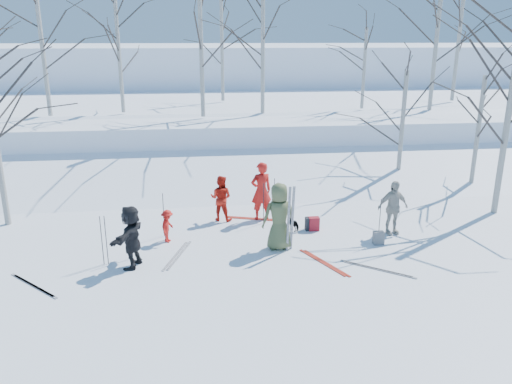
{
  "coord_description": "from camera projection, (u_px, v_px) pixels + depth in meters",
  "views": [
    {
      "loc": [
        -1.67,
        -12.57,
        5.7
      ],
      "look_at": [
        0.0,
        1.5,
        1.3
      ],
      "focal_mm": 35.0,
      "sensor_mm": 36.0,
      "label": 1
    }
  ],
  "objects": [
    {
      "name": "ski_pair_b",
      "position": [
        177.0,
        255.0,
        13.61
      ],
      "size": [
        1.29,
        2.02,
        0.02
      ],
      "primitive_type": null,
      "rotation": [
        0.0,
        0.0,
        -0.31
      ],
      "color": "silver",
      "rests_on": "ground"
    },
    {
      "name": "ski_pole_d",
      "position": [
        380.0,
        221.0,
        14.28
      ],
      "size": [
        0.02,
        0.02,
        1.34
      ],
      "primitive_type": "cylinder",
      "color": "black",
      "rests_on": "ground"
    },
    {
      "name": "ski_pair_c",
      "position": [
        324.0,
        263.0,
        13.17
      ],
      "size": [
        1.64,
        2.05,
        0.02
      ],
      "primitive_type": null,
      "rotation": [
        0.0,
        0.0,
        0.43
      ],
      "color": "#A92818",
      "rests_on": "ground"
    },
    {
      "name": "skier_red_north",
      "position": [
        261.0,
        191.0,
        16.1
      ],
      "size": [
        0.78,
        0.61,
        1.91
      ],
      "primitive_type": "imported",
      "rotation": [
        0.0,
        0.0,
        3.37
      ],
      "color": "red",
      "rests_on": "ground"
    },
    {
      "name": "ski_pole_a",
      "position": [
        274.0,
        198.0,
        16.31
      ],
      "size": [
        0.02,
        0.02,
        1.34
      ],
      "primitive_type": "cylinder",
      "color": "black",
      "rests_on": "ground"
    },
    {
      "name": "ski_pair_d",
      "position": [
        255.0,
        219.0,
        16.35
      ],
      "size": [
        1.31,
        2.02,
        0.02
      ],
      "primitive_type": null,
      "rotation": [
        0.0,
        0.0,
        1.26
      ],
      "color": "#A92818",
      "rests_on": "ground"
    },
    {
      "name": "ski_pole_c",
      "position": [
        164.0,
        215.0,
        14.78
      ],
      "size": [
        0.02,
        0.02,
        1.34
      ],
      "primitive_type": "cylinder",
      "color": "black",
      "rests_on": "ground"
    },
    {
      "name": "skier_grey_west",
      "position": [
        131.0,
        237.0,
        12.74
      ],
      "size": [
        0.94,
        1.62,
        1.66
      ],
      "primitive_type": "imported",
      "rotation": [
        0.0,
        0.0,
        4.4
      ],
      "color": "black",
      "rests_on": "ground"
    },
    {
      "name": "ground",
      "position": [
        262.0,
        253.0,
        13.8
      ],
      "size": [
        120.0,
        120.0,
        0.0
      ],
      "primitive_type": "plane",
      "color": "white",
      "rests_on": "ground"
    },
    {
      "name": "ski_pole_b",
      "position": [
        102.0,
        241.0,
        12.9
      ],
      "size": [
        0.02,
        0.02,
        1.34
      ],
      "primitive_type": "cylinder",
      "color": "black",
      "rests_on": "ground"
    },
    {
      "name": "upright_ski_right",
      "position": [
        292.0,
        218.0,
        13.69
      ],
      "size": [
        0.1,
        0.23,
        1.89
      ],
      "primitive_type": "cube",
      "rotation": [
        0.1,
        0.0,
        0.14
      ],
      "color": "silver",
      "rests_on": "ground"
    },
    {
      "name": "skier_red_seated",
      "position": [
        168.0,
        226.0,
        14.41
      ],
      "size": [
        0.53,
        0.71,
        0.97
      ],
      "primitive_type": "imported",
      "rotation": [
        0.0,
        0.0,
        1.26
      ],
      "color": "red",
      "rests_on": "ground"
    },
    {
      "name": "ski_pair_a",
      "position": [
        34.0,
        286.0,
        11.95
      ],
      "size": [
        2.1,
        2.1,
        0.02
      ],
      "primitive_type": null,
      "rotation": [
        0.0,
        0.0,
        0.79
      ],
      "color": "silver",
      "rests_on": "ground"
    },
    {
      "name": "ski_pole_e",
      "position": [
        129.0,
        236.0,
        13.22
      ],
      "size": [
        0.02,
        0.02,
        1.34
      ],
      "primitive_type": "cylinder",
      "color": "black",
      "rests_on": "ground"
    },
    {
      "name": "snow_plateau",
      "position": [
        225.0,
        120.0,
        29.62
      ],
      "size": [
        70.0,
        18.0,
        2.2
      ],
      "primitive_type": "cube",
      "color": "white",
      "rests_on": "ground"
    },
    {
      "name": "far_hill",
      "position": [
        213.0,
        76.0,
        49.24
      ],
      "size": [
        90.0,
        30.0,
        6.0
      ],
      "primitive_type": "cube",
      "color": "white",
      "rests_on": "ground"
    },
    {
      "name": "skier_redor_behind",
      "position": [
        221.0,
        198.0,
        16.06
      ],
      "size": [
        0.88,
        0.79,
        1.49
      ],
      "primitive_type": "imported",
      "rotation": [
        0.0,
        0.0,
        2.77
      ],
      "color": "red",
      "rests_on": "ground"
    },
    {
      "name": "ski_pole_g",
      "position": [
        106.0,
        240.0,
        12.92
      ],
      "size": [
        0.02,
        0.02,
        1.34
      ],
      "primitive_type": "cylinder",
      "color": "black",
      "rests_on": "ground"
    },
    {
      "name": "birch_plateau_i",
      "position": [
        119.0,
        57.0,
        23.64
      ],
      "size": [
        4.24,
        4.24,
        5.2
      ],
      "primitive_type": null,
      "color": "silver",
      "rests_on": "snow_plateau"
    },
    {
      "name": "backpack_dark",
      "position": [
        311.0,
        224.0,
        15.38
      ],
      "size": [
        0.34,
        0.24,
        0.4
      ],
      "primitive_type": "cube",
      "color": "black",
      "rests_on": "ground"
    },
    {
      "name": "birch_plateau_d",
      "position": [
        436.0,
        42.0,
        24.14
      ],
      "size": [
        5.22,
        5.22,
        6.61
      ],
      "primitive_type": null,
      "color": "silver",
      "rests_on": "snow_plateau"
    },
    {
      "name": "birch_plateau_e",
      "position": [
        263.0,
        52.0,
        23.26
      ],
      "size": [
        4.56,
        4.56,
        5.66
      ],
      "primitive_type": null,
      "color": "silver",
      "rests_on": "snow_plateau"
    },
    {
      "name": "skier_olive_center",
      "position": [
        279.0,
        216.0,
        13.82
      ],
      "size": [
        1.0,
        0.71,
        1.91
      ],
      "primitive_type": "imported",
      "rotation": [
        0.0,
        0.0,
        3.26
      ],
      "color": "#4A5533",
      "rests_on": "ground"
    },
    {
      "name": "ski_pole_f",
      "position": [
        264.0,
        203.0,
        15.79
      ],
      "size": [
        0.02,
        0.02,
        1.34
      ],
      "primitive_type": "cylinder",
      "color": "black",
      "rests_on": "ground"
    },
    {
      "name": "upright_ski_left",
      "position": [
        289.0,
        219.0,
        13.61
      ],
      "size": [
        0.1,
        0.17,
        1.9
      ],
      "primitive_type": "cube",
      "rotation": [
        0.07,
        0.0,
        0.24
      ],
      "color": "silver",
      "rests_on": "ground"
    },
    {
      "name": "birch_plateau_f",
      "position": [
        459.0,
        40.0,
        27.92
      ],
      "size": [
        5.32,
        5.32,
        6.74
      ],
      "primitive_type": null,
      "color": "silver",
      "rests_on": "snow_plateau"
    },
    {
      "name": "birch_plateau_h",
      "position": [
        222.0,
        50.0,
        28.06
      ],
      "size": [
        4.55,
        4.55,
        5.64
      ],
      "primitive_type": null,
      "color": "silver",
      "rests_on": "snow_plateau"
    },
    {
      "name": "skier_cream_east",
      "position": [
        393.0,
        208.0,
        14.93
      ],
      "size": [
        1.01,
        0.52,
        1.66
      ],
      "primitive_type": "imported",
      "rotation": [
        0.0,
        0.0,
        0.12
      ],
      "color": "beige",
      "rests_on": "ground"
    },
    {
      "name": "birch_plateau_g",
      "position": [
        364.0,
        69.0,
        25.11
      ],
      "size": [
        3.4,
        3.4,
        4.0
      ],
      "primitive_type": null,
      "color": "silver",
      "rests_on": "snow_plateau"
    },
    {
      "name": "ski_pair_e",
      "position": [
        377.0,
        269.0,
        12.8
      ],
      "size": [
        2.04,
        2.09,
        0.02
      ],
      "primitive_type": null,
      "rotation": [
        0.0,
        0.0,
        0.91
      ],
      "color": "silver",
      "rests_on": "ground"
    },
    {
      "name": "snow_ramp",
      "position": [
        240.0,
        179.0,
        20.39
      ],
      "size": [
        70.0,
        9.49,
        4.12
      ],
      "primitive_type": "cube",
      "rotation": [
        0.3,
        0.0,
        0.0
      ],
      "color": "white",
      "rests_on": "ground"
    },
    {
      "name": "backpack_red",
      "position": [
        314.0,
        224.0,
        15.35
      ],
      "size": [
        0.32,
        0.22,
        0.42
      ],
      "primitive_type": "cube",
      "color": "maroon",
      "rests_on": "ground"
    },
    {
      "name": "backpack_grey",
      "position": [
        379.0,
        238.0,
        14.32
      ],
      "size": [
        0.3,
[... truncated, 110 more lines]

